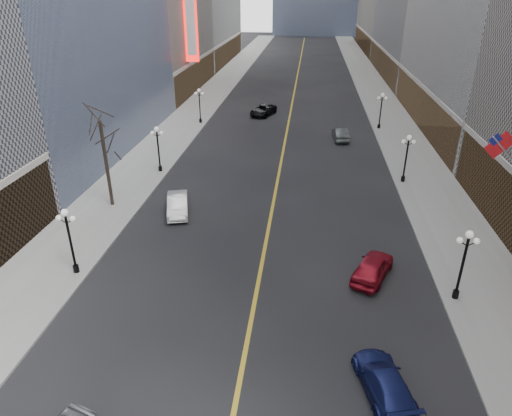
% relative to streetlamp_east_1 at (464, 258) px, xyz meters
% --- Properties ---
extents(sidewalk_east, '(6.00, 230.00, 0.15)m').
position_rel_streetlamp_east_1_xyz_m(sidewalk_east, '(2.20, 40.00, -2.83)').
color(sidewalk_east, gray).
rests_on(sidewalk_east, ground).
extents(sidewalk_west, '(6.00, 230.00, 0.15)m').
position_rel_streetlamp_east_1_xyz_m(sidewalk_west, '(-25.80, 40.00, -2.83)').
color(sidewalk_west, gray).
rests_on(sidewalk_west, ground).
extents(lane_line, '(0.25, 200.00, 0.02)m').
position_rel_streetlamp_east_1_xyz_m(lane_line, '(-11.80, 50.00, -2.89)').
color(lane_line, gold).
rests_on(lane_line, ground).
extents(streetlamp_east_1, '(1.26, 0.44, 4.52)m').
position_rel_streetlamp_east_1_xyz_m(streetlamp_east_1, '(0.00, 0.00, 0.00)').
color(streetlamp_east_1, black).
rests_on(streetlamp_east_1, sidewalk_east).
extents(streetlamp_east_2, '(1.26, 0.44, 4.52)m').
position_rel_streetlamp_east_1_xyz_m(streetlamp_east_2, '(0.00, 18.00, 0.00)').
color(streetlamp_east_2, black).
rests_on(streetlamp_east_2, sidewalk_east).
extents(streetlamp_east_3, '(1.26, 0.44, 4.52)m').
position_rel_streetlamp_east_1_xyz_m(streetlamp_east_3, '(0.00, 36.00, 0.00)').
color(streetlamp_east_3, black).
rests_on(streetlamp_east_3, sidewalk_east).
extents(streetlamp_west_1, '(1.26, 0.44, 4.52)m').
position_rel_streetlamp_east_1_xyz_m(streetlamp_west_1, '(-23.60, 0.00, 0.00)').
color(streetlamp_west_1, black).
rests_on(streetlamp_west_1, sidewalk_west).
extents(streetlamp_west_2, '(1.26, 0.44, 4.52)m').
position_rel_streetlamp_east_1_xyz_m(streetlamp_west_2, '(-23.60, 18.00, 0.00)').
color(streetlamp_west_2, black).
rests_on(streetlamp_west_2, sidewalk_west).
extents(streetlamp_west_3, '(1.26, 0.44, 4.52)m').
position_rel_streetlamp_east_1_xyz_m(streetlamp_west_3, '(-23.60, 36.00, 0.00)').
color(streetlamp_west_3, black).
rests_on(streetlamp_west_3, sidewalk_west).
extents(flag_5, '(2.87, 0.12, 2.87)m').
position_rel_streetlamp_east_1_xyz_m(flag_5, '(3.51, 7.00, 4.39)').
color(flag_5, '#B2B2B7').
rests_on(flag_5, ground).
extents(theatre_marquee, '(2.00, 0.55, 12.00)m').
position_rel_streetlamp_east_1_xyz_m(theatre_marquee, '(-27.68, 50.00, 9.10)').
color(theatre_marquee, red).
rests_on(theatre_marquee, ground).
extents(tree_west_far, '(3.60, 3.60, 7.92)m').
position_rel_streetlamp_east_1_xyz_m(tree_west_far, '(-25.30, 10.00, 3.34)').
color(tree_west_far, '#2D231C').
rests_on(tree_west_far, sidewalk_west).
extents(car_nb_mid, '(2.71, 4.83, 1.51)m').
position_rel_streetlamp_east_1_xyz_m(car_nb_mid, '(-19.42, 9.34, -2.15)').
color(car_nb_mid, white).
rests_on(car_nb_mid, ground).
extents(car_nb_far, '(3.95, 5.70, 1.45)m').
position_rel_streetlamp_east_1_xyz_m(car_nb_far, '(-15.63, 41.40, -2.18)').
color(car_nb_far, black).
rests_on(car_nb_far, ground).
extents(car_sb_near, '(2.95, 4.95, 1.34)m').
position_rel_streetlamp_east_1_xyz_m(car_sb_near, '(-5.17, -7.57, -2.23)').
color(car_sb_near, navy).
rests_on(car_sb_near, ground).
extents(car_sb_mid, '(3.45, 4.83, 1.53)m').
position_rel_streetlamp_east_1_xyz_m(car_sb_mid, '(-4.66, 1.79, -2.14)').
color(car_sb_mid, maroon).
rests_on(car_sb_mid, ground).
extents(car_sb_far, '(1.93, 4.56, 1.47)m').
position_rel_streetlamp_east_1_xyz_m(car_sb_far, '(-5.22, 30.81, -2.17)').
color(car_sb_far, '#43494A').
rests_on(car_sb_far, ground).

